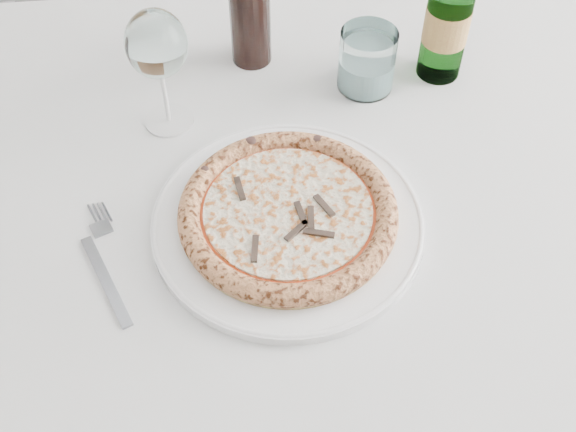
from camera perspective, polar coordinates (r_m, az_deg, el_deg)
name	(u,v)px	position (r m, az deg, el deg)	size (l,w,h in m)	color
dining_table	(273,209)	(1.08, -1.22, 0.58)	(1.64, 1.09, 0.76)	brown
chair_far	(205,7)	(1.72, -6.61, 16.11)	(0.56, 0.56, 0.93)	brown
plate	(288,221)	(0.95, 0.00, -0.43)	(0.36, 0.36, 0.02)	white
pizza	(288,213)	(0.93, 0.00, 0.24)	(0.29, 0.29, 0.03)	tan
fork	(104,264)	(0.94, -14.30, -3.71)	(0.05, 0.21, 0.00)	gray
wine_glass	(157,47)	(1.01, -10.34, 13.02)	(0.09, 0.09, 0.19)	silver
tumbler	(367,64)	(1.13, 6.24, 11.88)	(0.09, 0.09, 0.10)	white
beer_bottle	(449,15)	(1.14, 12.57, 15.21)	(0.07, 0.07, 0.26)	#3F7C3B
wine_bottle	(249,0)	(1.14, -3.09, 16.71)	(0.06, 0.06, 0.26)	black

